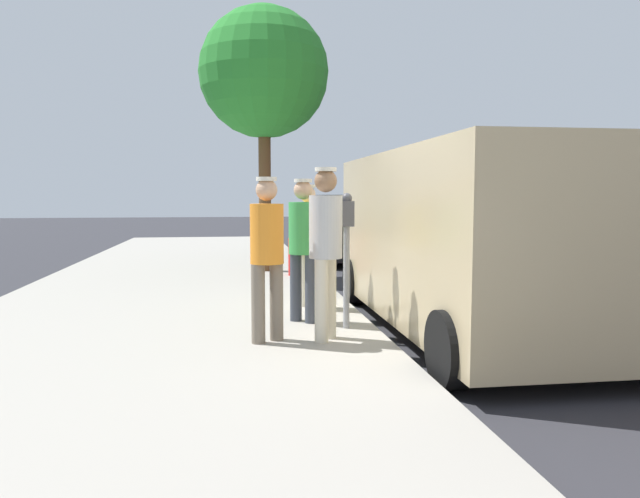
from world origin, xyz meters
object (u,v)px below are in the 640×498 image
Objects in this scene: pedestrian_in_gray at (326,241)px; street_tree at (264,74)px; pedestrian_in_yellow at (308,238)px; parked_sedan_behind at (347,230)px; pedestrian_in_orange at (267,248)px; pedestrian_in_green at (303,241)px; fire_hydrant at (295,253)px; parked_van at (467,236)px; parking_meter_near at (347,237)px.

street_tree is (0.28, -5.87, 2.80)m from pedestrian_in_gray.
street_tree is (0.33, -4.05, 2.90)m from pedestrian_in_yellow.
pedestrian_in_yellow is 0.37× the size of parked_sedan_behind.
pedestrian_in_orange is 0.33× the size of street_tree.
pedestrian_in_green is 4.20m from fire_hydrant.
parked_sedan_behind is at bearing -91.24° from parked_van.
pedestrian_in_green is 8.42m from parked_sedan_behind.
pedestrian_in_orange is at bearing 80.83° from fire_hydrant.
pedestrian_in_yellow is 0.31× the size of parked_van.
pedestrian_in_green is at bearing 75.41° from parked_sedan_behind.
parking_meter_near reaches higher than parked_sedan_behind.
parking_meter_near is at bearing 78.89° from parked_sedan_behind.
fire_hydrant is (-0.17, -3.27, -0.51)m from pedestrian_in_yellow.
parked_van reaches higher than fire_hydrant.
street_tree is (0.60, -5.35, 2.80)m from parking_meter_near.
parked_sedan_behind is 4.37m from fire_hydrant.
parking_meter_near is 0.91× the size of pedestrian_in_orange.
parking_meter_near is 0.90× the size of pedestrian_in_green.
pedestrian_in_gray is 1.82m from pedestrian_in_yellow.
pedestrian_in_orange is 9.42m from parked_sedan_behind.
parking_meter_near is at bearing 91.26° from fire_hydrant.
pedestrian_in_yellow is (-0.05, -1.82, -0.09)m from pedestrian_in_gray.
parked_van reaches higher than pedestrian_in_yellow.
pedestrian_in_orange is at bearing 86.92° from street_tree.
parked_van is at bearing 112.37° from street_tree.
street_tree reaches higher than parked_van.
pedestrian_in_yellow is at bearing 74.95° from parked_sedan_behind.
street_tree is at bearing -88.11° from pedestrian_in_green.
pedestrian_in_green is at bearing -5.04° from parked_van.
street_tree is (2.10, -5.11, 2.82)m from parked_van.
parked_van is 1.02× the size of street_tree.
fire_hydrant is at bearing -94.67° from pedestrian_in_green.
parked_van is at bearing 88.76° from parked_sedan_behind.
street_tree is at bearing 54.55° from parked_sedan_behind.
street_tree is (0.16, -4.93, 2.87)m from pedestrian_in_green.
street_tree reaches higher than parked_sedan_behind.
pedestrian_in_gray is (-0.60, 0.03, 0.07)m from pedestrian_in_orange.
pedestrian_in_gray reaches higher than pedestrian_in_green.
pedestrian_in_green is (0.17, 0.88, 0.03)m from pedestrian_in_yellow.
pedestrian_in_gray is 2.06× the size of fire_hydrant.
pedestrian_in_gray is 1.98m from parked_van.
pedestrian_in_yellow is 0.97× the size of pedestrian_in_green.
street_tree reaches higher than fire_hydrant.
fire_hydrant is (-0.82, -5.06, -0.54)m from pedestrian_in_orange.
pedestrian_in_orange is 2.53m from parked_van.
parked_sedan_behind is at bearing -104.59° from pedestrian_in_green.
parked_sedan_behind is at bearing -101.11° from parking_meter_near.
pedestrian_in_orange is 1.03m from pedestrian_in_green.
street_tree is at bearing -87.25° from pedestrian_in_gray.
pedestrian_in_orange reaches higher than parking_meter_near.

